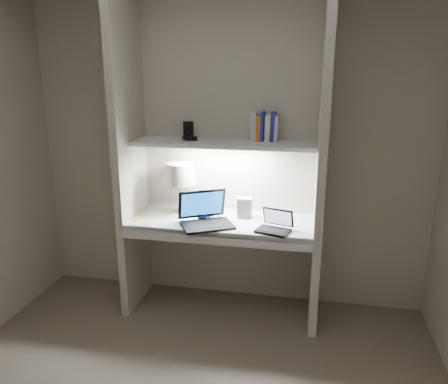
% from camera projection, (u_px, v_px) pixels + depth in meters
% --- Properties ---
extents(back_wall, '(3.20, 0.01, 2.50)m').
position_uv_depth(back_wall, '(228.00, 152.00, 3.51)').
color(back_wall, beige).
rests_on(back_wall, floor).
extents(alcove_panel_left, '(0.06, 0.55, 2.50)m').
position_uv_depth(alcove_panel_left, '(130.00, 155.00, 3.39)').
color(alcove_panel_left, beige).
rests_on(alcove_panel_left, floor).
extents(alcove_panel_right, '(0.06, 0.55, 2.50)m').
position_uv_depth(alcove_panel_right, '(322.00, 163.00, 3.12)').
color(alcove_panel_right, beige).
rests_on(alcove_panel_right, floor).
extents(desk, '(1.40, 0.55, 0.04)m').
position_uv_depth(desk, '(222.00, 222.00, 3.39)').
color(desk, white).
rests_on(desk, alcove_panel_left).
extents(desk_apron, '(1.46, 0.03, 0.10)m').
position_uv_depth(desk_apron, '(215.00, 238.00, 3.15)').
color(desk_apron, silver).
rests_on(desk_apron, desk).
extents(shelf, '(1.40, 0.36, 0.03)m').
position_uv_depth(shelf, '(224.00, 144.00, 3.32)').
color(shelf, silver).
rests_on(shelf, back_wall).
extents(strip_light, '(0.60, 0.04, 0.02)m').
position_uv_depth(strip_light, '(224.00, 146.00, 3.32)').
color(strip_light, white).
rests_on(strip_light, shelf).
extents(table_lamp, '(0.28, 0.28, 0.41)m').
position_uv_depth(table_lamp, '(180.00, 179.00, 3.50)').
color(table_lamp, white).
rests_on(table_lamp, desk).
extents(laptop_main, '(0.47, 0.45, 0.25)m').
position_uv_depth(laptop_main, '(205.00, 217.00, 3.27)').
color(laptop_main, black).
rests_on(laptop_main, desk).
extents(laptop_netbook, '(0.28, 0.26, 0.15)m').
position_uv_depth(laptop_netbook, '(275.00, 226.00, 3.15)').
color(laptop_netbook, black).
rests_on(laptop_netbook, desk).
extents(speaker, '(0.11, 0.08, 0.16)m').
position_uv_depth(speaker, '(245.00, 207.00, 3.42)').
color(speaker, silver).
rests_on(speaker, desk).
extents(mouse, '(0.11, 0.09, 0.04)m').
position_uv_depth(mouse, '(204.00, 218.00, 3.37)').
color(mouse, black).
rests_on(mouse, desk).
extents(cable_coil, '(0.10, 0.10, 0.01)m').
position_uv_depth(cable_coil, '(214.00, 216.00, 3.45)').
color(cable_coil, black).
rests_on(cable_coil, desk).
extents(sticky_note, '(0.09, 0.09, 0.00)m').
position_uv_depth(sticky_note, '(138.00, 219.00, 3.40)').
color(sticky_note, yellow).
rests_on(sticky_note, desk).
extents(book_row, '(0.21, 0.15, 0.22)m').
position_uv_depth(book_row, '(265.00, 127.00, 3.33)').
color(book_row, silver).
rests_on(book_row, shelf).
extents(shelf_box, '(0.09, 0.08, 0.14)m').
position_uv_depth(shelf_box, '(188.00, 130.00, 3.41)').
color(shelf_box, black).
rests_on(shelf_box, shelf).
extents(shelf_gadget, '(0.11, 0.09, 0.04)m').
position_uv_depth(shelf_gadget, '(188.00, 137.00, 3.36)').
color(shelf_gadget, black).
rests_on(shelf_gadget, shelf).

